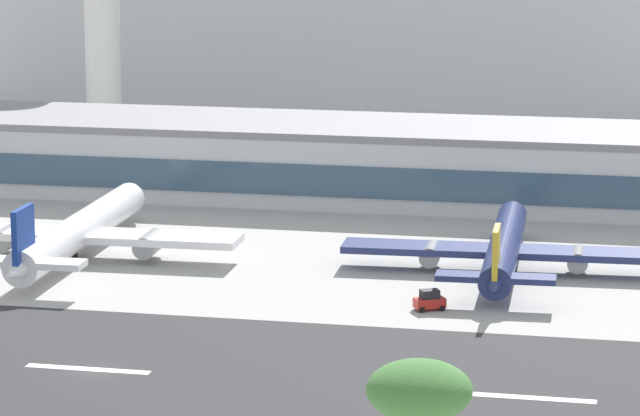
% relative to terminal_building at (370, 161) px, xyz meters
% --- Properties ---
extents(ground_plane, '(1400.00, 1400.00, 0.00)m').
position_rel_terminal_building_xyz_m(ground_plane, '(-9.66, -87.63, -5.27)').
color(ground_plane, '#A8A8A3').
extents(runway_strip, '(800.00, 39.83, 0.08)m').
position_rel_terminal_building_xyz_m(runway_strip, '(-9.66, -87.01, -5.23)').
color(runway_strip, '#2D2D30').
rests_on(runway_strip, ground_plane).
extents(runway_centreline_dash_4, '(12.00, 1.20, 0.01)m').
position_rel_terminal_building_xyz_m(runway_centreline_dash_4, '(-10.54, -87.01, -5.19)').
color(runway_centreline_dash_4, white).
rests_on(runway_centreline_dash_4, runway_strip).
extents(runway_centreline_dash_5, '(12.00, 1.20, 0.01)m').
position_rel_terminal_building_xyz_m(runway_centreline_dash_5, '(30.04, -87.01, -5.19)').
color(runway_centreline_dash_5, white).
rests_on(runway_centreline_dash_5, runway_strip).
extents(terminal_building, '(194.17, 23.36, 10.54)m').
position_rel_terminal_building_xyz_m(terminal_building, '(0.00, 0.00, 0.00)').
color(terminal_building, silver).
rests_on(terminal_building, ground_plane).
extents(airliner_navy_tail_gate_1, '(39.51, 46.36, 9.67)m').
position_rel_terminal_building_xyz_m(airliner_navy_tail_gate_1, '(-27.26, -44.99, -2.19)').
color(airliner_navy_tail_gate_1, white).
rests_on(airliner_navy_tail_gate_1, ground_plane).
extents(airliner_gold_tail_gate_2, '(37.53, 41.13, 8.58)m').
position_rel_terminal_building_xyz_m(airliner_gold_tail_gate_2, '(23.16, -41.42, -2.54)').
color(airliner_gold_tail_gate_2, navy).
rests_on(airliner_gold_tail_gate_2, ground_plane).
extents(service_baggage_tug_2, '(3.57, 3.02, 2.20)m').
position_rel_terminal_building_xyz_m(service_baggage_tug_2, '(17.26, -59.20, -4.23)').
color(service_baggage_tug_2, '#B2231E').
rests_on(service_baggage_tug_2, ground_plane).
extents(palm_tree_1, '(6.44, 6.44, 16.49)m').
position_rel_terminal_building_xyz_m(palm_tree_1, '(27.26, -132.25, 9.07)').
color(palm_tree_1, brown).
rests_on(palm_tree_1, ground_plane).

